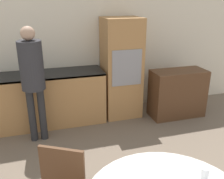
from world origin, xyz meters
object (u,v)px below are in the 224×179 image
sideboard (177,93)px  person_standing (32,73)px  oven_unit (121,68)px  cup (205,174)px

sideboard → person_standing: size_ratio=0.57×
oven_unit → person_standing: (-1.48, -0.51, 0.19)m
oven_unit → cup: oven_unit is taller
person_standing → cup: bearing=-61.2°
person_standing → cup: size_ratio=17.42×
sideboard → cup: bearing=-116.6°
sideboard → person_standing: 2.51m
oven_unit → sideboard: 1.11m
sideboard → oven_unit: bearing=159.7°
person_standing → sideboard: bearing=3.8°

